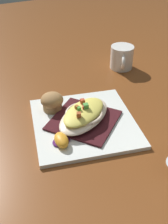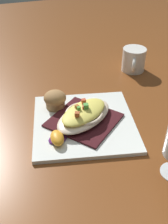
{
  "view_description": "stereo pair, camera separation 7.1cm",
  "coord_description": "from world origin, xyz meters",
  "px_view_note": "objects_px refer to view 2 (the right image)",
  "views": [
    {
      "loc": [
        0.26,
        0.51,
        0.47
      ],
      "look_at": [
        0.0,
        0.0,
        0.04
      ],
      "focal_mm": 43.71,
      "sensor_mm": 36.0,
      "label": 1
    },
    {
      "loc": [
        0.19,
        0.54,
        0.47
      ],
      "look_at": [
        0.0,
        0.0,
        0.04
      ],
      "focal_mm": 43.71,
      "sensor_mm": 36.0,
      "label": 2
    }
  ],
  "objects_px": {
    "square_plate": "(84,123)",
    "coffee_mug": "(134,61)",
    "gratin_dish": "(84,114)",
    "muffin": "(55,100)",
    "orange_garnish": "(57,138)"
  },
  "relations": [
    {
      "from": "muffin",
      "to": "coffee_mug",
      "type": "height_order",
      "value": "coffee_mug"
    },
    {
      "from": "muffin",
      "to": "orange_garnish",
      "type": "height_order",
      "value": "muffin"
    },
    {
      "from": "orange_garnish",
      "to": "muffin",
      "type": "bearing_deg",
      "value": -103.06
    },
    {
      "from": "muffin",
      "to": "orange_garnish",
      "type": "xyz_separation_m",
      "value": [
        0.03,
        0.14,
        -0.02
      ]
    },
    {
      "from": "square_plate",
      "to": "muffin",
      "type": "xyz_separation_m",
      "value": [
        0.06,
        -0.09,
        0.03
      ]
    },
    {
      "from": "square_plate",
      "to": "gratin_dish",
      "type": "bearing_deg",
      "value": 8.53
    },
    {
      "from": "square_plate",
      "to": "coffee_mug",
      "type": "distance_m",
      "value": 0.36
    },
    {
      "from": "square_plate",
      "to": "coffee_mug",
      "type": "height_order",
      "value": "coffee_mug"
    },
    {
      "from": "gratin_dish",
      "to": "muffin",
      "type": "bearing_deg",
      "value": -58.15
    },
    {
      "from": "muffin",
      "to": "coffee_mug",
      "type": "bearing_deg",
      "value": -155.74
    },
    {
      "from": "square_plate",
      "to": "coffee_mug",
      "type": "xyz_separation_m",
      "value": [
        -0.27,
        -0.24,
        0.03
      ]
    },
    {
      "from": "square_plate",
      "to": "orange_garnish",
      "type": "bearing_deg",
      "value": 31.41
    },
    {
      "from": "square_plate",
      "to": "muffin",
      "type": "relative_size",
      "value": 4.22
    },
    {
      "from": "square_plate",
      "to": "coffee_mug",
      "type": "bearing_deg",
      "value": -139.04
    },
    {
      "from": "coffee_mug",
      "to": "gratin_dish",
      "type": "bearing_deg",
      "value": 40.96
    }
  ]
}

